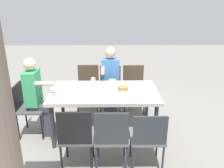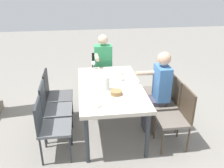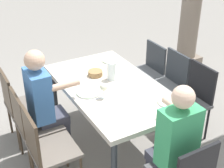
{
  "view_description": "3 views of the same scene",
  "coord_description": "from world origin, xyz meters",
  "px_view_note": "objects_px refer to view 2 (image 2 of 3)",
  "views": [
    {
      "loc": [
        -0.08,
        3.46,
        2.17
      ],
      "look_at": [
        -0.13,
        -0.02,
        0.89
      ],
      "focal_mm": 37.17,
      "sensor_mm": 36.0,
      "label": 1
    },
    {
      "loc": [
        -3.44,
        0.43,
        2.38
      ],
      "look_at": [
        -0.13,
        -0.01,
        0.87
      ],
      "focal_mm": 39.22,
      "sensor_mm": 36.0,
      "label": 2
    },
    {
      "loc": [
        2.77,
        -1.55,
        2.55
      ],
      "look_at": [
        0.02,
        -0.01,
        0.81
      ],
      "focal_mm": 52.46,
      "sensor_mm": 36.0,
      "label": 3
    }
  ],
  "objects_px": {
    "dining_table": "(110,90)",
    "chair_east_north": "(54,93)",
    "chair_west_north": "(49,125)",
    "diner_man_white": "(103,67)",
    "chair_head_east": "(103,71)",
    "wine_glass_1": "(121,74)",
    "plate_2": "(88,72)",
    "chair_east_south": "(159,88)",
    "plate_1": "(129,84)",
    "diner_woman_green": "(157,90)",
    "bread_basket": "(116,93)",
    "wine_glass_2": "(93,63)",
    "chair_mid_south": "(167,100)",
    "chair_mid_north": "(52,107)",
    "water_pitcher": "(106,84)",
    "plate_0": "(93,104)",
    "chair_west_south": "(178,115)"
  },
  "relations": [
    {
      "from": "dining_table",
      "to": "chair_east_north",
      "type": "relative_size",
      "value": 1.85
    },
    {
      "from": "chair_west_north",
      "to": "diner_man_white",
      "type": "distance_m",
      "value": 1.89
    },
    {
      "from": "chair_head_east",
      "to": "wine_glass_1",
      "type": "distance_m",
      "value": 1.17
    },
    {
      "from": "dining_table",
      "to": "plate_2",
      "type": "height_order",
      "value": "plate_2"
    },
    {
      "from": "chair_east_south",
      "to": "plate_1",
      "type": "relative_size",
      "value": 3.55
    },
    {
      "from": "diner_woman_green",
      "to": "wine_glass_1",
      "type": "distance_m",
      "value": 0.64
    },
    {
      "from": "bread_basket",
      "to": "chair_west_north",
      "type": "bearing_deg",
      "value": 105.83
    },
    {
      "from": "diner_woman_green",
      "to": "wine_glass_2",
      "type": "height_order",
      "value": "diner_woman_green"
    },
    {
      "from": "dining_table",
      "to": "plate_2",
      "type": "xyz_separation_m",
      "value": [
        0.6,
        0.31,
        0.08
      ]
    },
    {
      "from": "dining_table",
      "to": "chair_mid_south",
      "type": "xyz_separation_m",
      "value": [
        -0.11,
        -0.91,
        -0.18
      ]
    },
    {
      "from": "chair_mid_north",
      "to": "diner_woman_green",
      "type": "height_order",
      "value": "diner_woman_green"
    },
    {
      "from": "dining_table",
      "to": "water_pitcher",
      "type": "relative_size",
      "value": 8.07
    },
    {
      "from": "chair_east_north",
      "to": "diner_woman_green",
      "type": "height_order",
      "value": "diner_woman_green"
    },
    {
      "from": "chair_head_east",
      "to": "plate_0",
      "type": "height_order",
      "value": "chair_head_east"
    },
    {
      "from": "chair_west_north",
      "to": "chair_mid_south",
      "type": "distance_m",
      "value": 1.88
    },
    {
      "from": "plate_0",
      "to": "chair_west_north",
      "type": "bearing_deg",
      "value": 89.97
    },
    {
      "from": "diner_woman_green",
      "to": "wine_glass_1",
      "type": "bearing_deg",
      "value": 61.61
    },
    {
      "from": "diner_man_white",
      "to": "plate_2",
      "type": "xyz_separation_m",
      "value": [
        -0.48,
        0.31,
        0.08
      ]
    },
    {
      "from": "diner_man_white",
      "to": "plate_2",
      "type": "distance_m",
      "value": 0.57
    },
    {
      "from": "chair_west_south",
      "to": "chair_east_south",
      "type": "relative_size",
      "value": 0.99
    },
    {
      "from": "chair_mid_north",
      "to": "bread_basket",
      "type": "xyz_separation_m",
      "value": [
        -0.2,
        -0.96,
        0.28
      ]
    },
    {
      "from": "chair_east_south",
      "to": "wine_glass_2",
      "type": "bearing_deg",
      "value": 69.21
    },
    {
      "from": "chair_west_south",
      "to": "diner_woman_green",
      "type": "bearing_deg",
      "value": 20.8
    },
    {
      "from": "dining_table",
      "to": "chair_mid_north",
      "type": "relative_size",
      "value": 1.88
    },
    {
      "from": "plate_1",
      "to": "water_pitcher",
      "type": "xyz_separation_m",
      "value": [
        -0.16,
        0.37,
        0.09
      ]
    },
    {
      "from": "chair_east_south",
      "to": "wine_glass_1",
      "type": "height_order",
      "value": "wine_glass_1"
    },
    {
      "from": "chair_east_south",
      "to": "water_pitcher",
      "type": "relative_size",
      "value": 4.34
    },
    {
      "from": "plate_0",
      "to": "chair_west_south",
      "type": "bearing_deg",
      "value": -89.99
    },
    {
      "from": "chair_east_south",
      "to": "chair_head_east",
      "type": "distance_m",
      "value": 1.31
    },
    {
      "from": "chair_west_south",
      "to": "wine_glass_2",
      "type": "height_order",
      "value": "wine_glass_2"
    },
    {
      "from": "chair_mid_south",
      "to": "chair_head_east",
      "type": "xyz_separation_m",
      "value": [
        1.38,
        0.91,
        0.0
      ]
    },
    {
      "from": "wine_glass_2",
      "to": "bread_basket",
      "type": "relative_size",
      "value": 0.94
    },
    {
      "from": "chair_west_south",
      "to": "water_pitcher",
      "type": "relative_size",
      "value": 4.3
    },
    {
      "from": "diner_woman_green",
      "to": "bread_basket",
      "type": "xyz_separation_m",
      "value": [
        -0.2,
        0.69,
        0.1
      ]
    },
    {
      "from": "wine_glass_1",
      "to": "diner_woman_green",
      "type": "bearing_deg",
      "value": -118.39
    },
    {
      "from": "chair_west_north",
      "to": "chair_east_north",
      "type": "distance_m",
      "value": 0.92
    },
    {
      "from": "chair_mid_south",
      "to": "plate_0",
      "type": "height_order",
      "value": "chair_mid_south"
    },
    {
      "from": "chair_west_north",
      "to": "wine_glass_2",
      "type": "height_order",
      "value": "wine_glass_2"
    },
    {
      "from": "chair_east_north",
      "to": "chair_mid_south",
      "type": "bearing_deg",
      "value": -103.82
    },
    {
      "from": "bread_basket",
      "to": "chair_mid_south",
      "type": "bearing_deg",
      "value": -77.07
    },
    {
      "from": "plate_0",
      "to": "bread_basket",
      "type": "relative_size",
      "value": 1.35
    },
    {
      "from": "chair_west_south",
      "to": "diner_woman_green",
      "type": "relative_size",
      "value": 0.69
    },
    {
      "from": "chair_mid_south",
      "to": "chair_east_north",
      "type": "relative_size",
      "value": 0.97
    },
    {
      "from": "chair_head_east",
      "to": "wine_glass_1",
      "type": "xyz_separation_m",
      "value": [
        -1.09,
        -0.2,
        0.37
      ]
    },
    {
      "from": "chair_east_south",
      "to": "bread_basket",
      "type": "distance_m",
      "value": 1.11
    },
    {
      "from": "chair_west_south",
      "to": "wine_glass_1",
      "type": "distance_m",
      "value": 1.11
    },
    {
      "from": "wine_glass_1",
      "to": "bread_basket",
      "type": "bearing_deg",
      "value": 162.93
    },
    {
      "from": "plate_0",
      "to": "plate_2",
      "type": "distance_m",
      "value": 1.18
    },
    {
      "from": "plate_0",
      "to": "wine_glass_2",
      "type": "relative_size",
      "value": 1.44
    },
    {
      "from": "chair_mid_north",
      "to": "bread_basket",
      "type": "height_order",
      "value": "chair_mid_north"
    }
  ]
}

